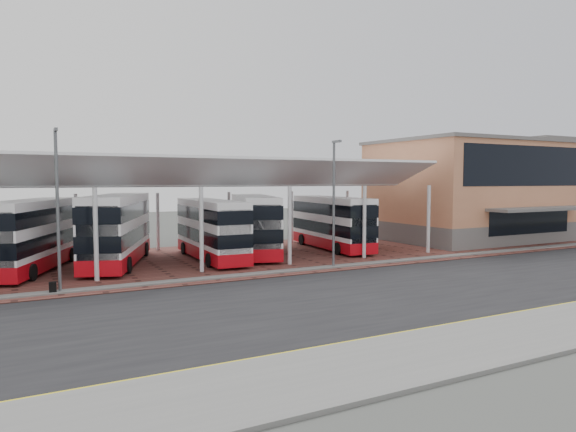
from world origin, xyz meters
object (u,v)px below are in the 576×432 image
Objects in this scene: bus_1 at (33,236)px; bus_5 at (332,223)px; bus_4 at (254,225)px; bus_2 at (118,230)px; terminal at (476,190)px; bus_3 at (211,230)px.

bus_1 is 21.57m from bus_5.
bus_4 is (14.82, 0.20, 0.02)m from bus_1.
bus_2 is 16.58m from bus_5.
terminal is 33.10m from bus_2.
bus_2 is 1.04× the size of bus_4.
bus_2 is at bearing 174.64° from bus_3.
bus_3 is (6.16, -0.79, -0.21)m from bus_2.
terminal reaches higher than bus_4.
bus_2 is 1.09× the size of bus_5.
bus_1 is 1.05× the size of bus_3.
bus_1 is at bearing 178.35° from bus_3.
bus_1 is 14.83m from bus_4.
bus_1 is 5.00m from bus_2.
bus_4 reaches higher than bus_1.
bus_4 reaches higher than bus_5.
terminal is at bearing 20.68° from bus_2.
bus_2 reaches higher than bus_3.
bus_3 is at bearing -149.77° from bus_4.
bus_2 is (-33.02, -0.22, -2.33)m from terminal.
terminal is at bearing 22.58° from bus_1.
bus_3 is 3.78m from bus_4.
bus_2 reaches higher than bus_5.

